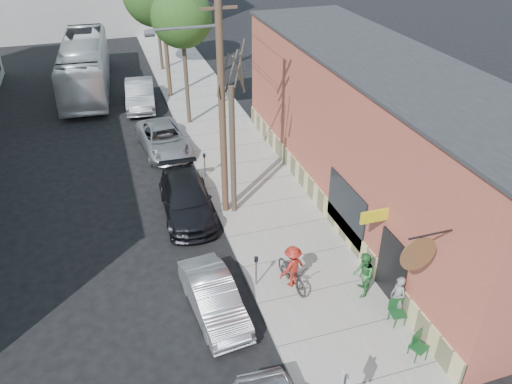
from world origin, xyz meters
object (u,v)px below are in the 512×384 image
object	(u,v)px
tree_bare	(233,153)
bus	(85,65)
cyclist	(292,266)
tree_leafy_mid	(182,18)
parking_meter_near	(256,266)
patio_chair_a	(398,313)
parking_meter_far	(205,161)
patron_green	(363,275)
car_3	(164,139)
car_4	(140,94)
utility_pole_near	(220,97)
car_1	(214,298)
patio_chair_b	(419,347)
car_2	(186,199)
patron_grey	(398,297)

from	to	relation	value
tree_bare	bus	distance (m)	19.43
cyclist	tree_leafy_mid	bearing A→B (deg)	-108.54
parking_meter_near	patio_chair_a	distance (m)	4.99
parking_meter_far	patron_green	size ratio (longest dim) A/B	0.72
car_3	car_4	distance (m)	6.91
utility_pole_near	tree_bare	xyz separation A→B (m)	(0.41, -0.15, -2.40)
car_1	tree_bare	bearing A→B (deg)	62.57
patio_chair_a	patio_chair_b	distance (m)	1.43
car_1	car_3	bearing A→B (deg)	83.28
car_2	bus	distance (m)	18.34
parking_meter_near	parking_meter_far	size ratio (longest dim) A/B	1.00
tree_leafy_mid	patio_chair_b	distance (m)	20.72
patio_chair_a	cyclist	bearing A→B (deg)	141.50
parking_meter_near	patio_chair_a	bearing A→B (deg)	-39.89
parking_meter_far	parking_meter_near	bearing A→B (deg)	-90.00
patron_grey	bus	bearing A→B (deg)	-167.87
utility_pole_near	tree_bare	size ratio (longest dim) A/B	1.75
tree_bare	patio_chair_b	bearing A→B (deg)	-71.83
patio_chair_a	cyclist	distance (m)	3.84
car_2	car_4	bearing A→B (deg)	94.38
parking_meter_near	parking_meter_far	xyz separation A→B (m)	(0.00, 8.26, 0.00)
tree_leafy_mid	bus	size ratio (longest dim) A/B	0.64
patio_chair_b	parking_meter_far	bearing A→B (deg)	81.87
patron_grey	parking_meter_near	bearing A→B (deg)	-132.85
parking_meter_far	cyclist	xyz separation A→B (m)	(1.22, -8.65, -0.00)
tree_leafy_mid	patron_grey	size ratio (longest dim) A/B	4.90
patio_chair_b	car_1	world-z (taller)	car_1
patio_chair_b	car_2	size ratio (longest dim) A/B	0.17
patron_grey	patio_chair_a	bearing A→B (deg)	-29.22
tree_bare	tree_leafy_mid	distance (m)	10.67
parking_meter_near	car_4	bearing A→B (deg)	95.77
utility_pole_near	tree_bare	bearing A→B (deg)	-20.62
patron_green	cyclist	world-z (taller)	patron_green
patio_chair_b	car_1	distance (m)	6.65
tree_leafy_mid	cyclist	world-z (taller)	tree_leafy_mid
parking_meter_near	car_3	world-z (taller)	car_3
car_1	car_4	xyz separation A→B (m)	(-0.17, 19.63, 0.17)
patron_green	patron_grey	bearing A→B (deg)	46.84
parking_meter_near	cyclist	size ratio (longest dim) A/B	0.75
cyclist	car_3	xyz separation A→B (m)	(-2.67, 12.39, -0.28)
utility_pole_near	patron_grey	bearing A→B (deg)	-64.36
tree_bare	patron_grey	distance (m)	8.74
patron_grey	cyclist	world-z (taller)	cyclist
patron_grey	car_1	xyz separation A→B (m)	(-5.69, 2.12, -0.29)
tree_leafy_mid	patio_chair_a	distance (m)	19.40
tree_leafy_mid	patio_chair_b	xyz separation A→B (m)	(3.13, -19.67, -5.72)
car_4	patron_green	bearing A→B (deg)	-69.90
car_1	bus	bearing A→B (deg)	92.49
utility_pole_near	car_2	xyz separation A→B (m)	(-1.59, 0.45, -4.66)
parking_meter_far	tree_leafy_mid	xyz separation A→B (m)	(0.55, 6.79, 5.33)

